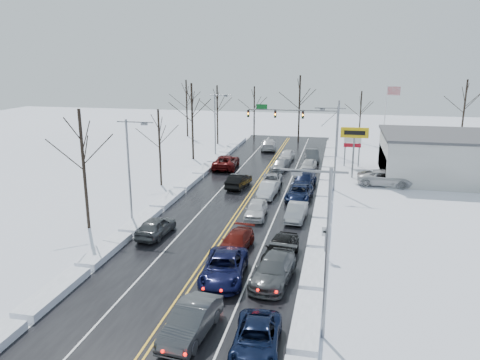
% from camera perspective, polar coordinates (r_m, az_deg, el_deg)
% --- Properties ---
extents(ground, '(160.00, 160.00, 0.00)m').
position_cam_1_polar(ground, '(42.94, -0.35, -4.20)').
color(ground, silver).
rests_on(ground, ground).
extents(road_surface, '(14.00, 84.00, 0.01)m').
position_cam_1_polar(road_surface, '(44.79, 0.20, -3.38)').
color(road_surface, black).
rests_on(road_surface, ground).
extents(snow_bank_left, '(1.51, 72.00, 0.49)m').
position_cam_1_polar(snow_bank_left, '(46.88, -8.94, -2.73)').
color(snow_bank_left, white).
rests_on(snow_bank_left, ground).
extents(snow_bank_right, '(1.51, 72.00, 0.49)m').
position_cam_1_polar(snow_bank_right, '(43.94, 9.97, -3.99)').
color(snow_bank_right, white).
rests_on(snow_bank_right, ground).
extents(traffic_signal_mast, '(13.28, 0.39, 8.00)m').
position_cam_1_polar(traffic_signal_mast, '(68.35, 7.62, 7.56)').
color(traffic_signal_mast, slate).
rests_on(traffic_signal_mast, ground).
extents(tires_plus_sign, '(3.20, 0.34, 6.00)m').
position_cam_1_polar(tires_plus_sign, '(56.37, 13.77, 5.22)').
color(tires_plus_sign, slate).
rests_on(tires_plus_sign, ground).
extents(used_vehicles_sign, '(2.20, 0.22, 4.65)m').
position_cam_1_polar(used_vehicles_sign, '(62.56, 13.56, 4.60)').
color(used_vehicles_sign, slate).
rests_on(used_vehicles_sign, ground).
extents(speed_limit_sign, '(0.55, 0.09, 2.35)m').
position_cam_1_polar(speed_limit_sign, '(33.97, 10.37, -6.80)').
color(speed_limit_sign, slate).
rests_on(speed_limit_sign, ground).
extents(flagpole, '(1.87, 1.20, 10.00)m').
position_cam_1_polar(flagpole, '(70.38, 17.41, 7.59)').
color(flagpole, silver).
rests_on(flagpole, ground).
extents(dealership_building, '(20.40, 12.40, 5.30)m').
position_cam_1_polar(dealership_building, '(60.66, 26.41, 2.50)').
color(dealership_building, beige).
rests_on(dealership_building, ground).
extents(streetlight_se, '(3.20, 0.25, 9.00)m').
position_cam_1_polar(streetlight_se, '(23.32, 10.13, -7.36)').
color(streetlight_se, slate).
rests_on(streetlight_se, ground).
extents(streetlight_ne, '(3.20, 0.25, 9.00)m').
position_cam_1_polar(streetlight_ne, '(50.38, 11.43, 4.61)').
color(streetlight_ne, slate).
rests_on(streetlight_ne, ground).
extents(streetlight_sw, '(3.20, 0.25, 9.00)m').
position_cam_1_polar(streetlight_sw, '(40.45, -13.18, 2.02)').
color(streetlight_sw, slate).
rests_on(streetlight_sw, ground).
extents(streetlight_nw, '(3.20, 0.25, 9.00)m').
position_cam_1_polar(streetlight_nw, '(66.44, -2.90, 7.32)').
color(streetlight_nw, slate).
rests_on(streetlight_nw, ground).
extents(tree_left_b, '(4.00, 4.00, 10.00)m').
position_cam_1_polar(tree_left_b, '(39.89, -18.71, 3.91)').
color(tree_left_b, '#2D231C').
rests_on(tree_left_b, ground).
extents(tree_left_c, '(3.40, 3.40, 8.50)m').
position_cam_1_polar(tree_left_c, '(52.01, -9.84, 5.70)').
color(tree_left_c, '#2D231C').
rests_on(tree_left_c, ground).
extents(tree_left_d, '(4.20, 4.20, 10.50)m').
position_cam_1_polar(tree_left_d, '(65.12, -5.88, 8.90)').
color(tree_left_d, '#2D231C').
rests_on(tree_left_d, ground).
extents(tree_left_e, '(3.80, 3.80, 9.50)m').
position_cam_1_polar(tree_left_e, '(76.53, -2.79, 9.32)').
color(tree_left_e, '#2D231C').
rests_on(tree_left_e, ground).
extents(tree_far_a, '(4.00, 4.00, 10.00)m').
position_cam_1_polar(tree_far_a, '(84.29, -6.54, 9.99)').
color(tree_far_a, '#2D231C').
rests_on(tree_far_a, ground).
extents(tree_far_b, '(3.60, 3.60, 9.00)m').
position_cam_1_polar(tree_far_b, '(82.32, 1.75, 9.48)').
color(tree_far_b, '#2D231C').
rests_on(tree_far_b, ground).
extents(tree_far_c, '(4.40, 4.40, 11.00)m').
position_cam_1_polar(tree_far_c, '(79.16, 7.29, 10.17)').
color(tree_far_c, '#2D231C').
rests_on(tree_far_c, ground).
extents(tree_far_d, '(3.40, 3.40, 8.50)m').
position_cam_1_polar(tree_far_d, '(80.59, 14.52, 8.65)').
color(tree_far_d, '#2D231C').
rests_on(tree_far_d, ground).
extents(tree_far_e, '(4.20, 4.20, 10.50)m').
position_cam_1_polar(tree_far_e, '(83.14, 25.77, 8.81)').
color(tree_far_e, '#2D231C').
rests_on(tree_far_e, ground).
extents(queued_car_1, '(2.28, 5.20, 1.66)m').
position_cam_1_polar(queued_car_1, '(25.70, -5.94, -18.33)').
color(queued_car_1, '#3C3E40').
rests_on(queued_car_1, ground).
extents(queued_car_2, '(3.22, 6.06, 1.62)m').
position_cam_1_polar(queued_car_2, '(31.11, -1.95, -11.96)').
color(queued_car_2, black).
rests_on(queued_car_2, ground).
extents(queued_car_3, '(2.33, 4.87, 1.37)m').
position_cam_1_polar(queued_car_3, '(35.34, -0.47, -8.53)').
color(queued_car_3, '#530F0B').
rests_on(queued_car_3, ground).
extents(queued_car_4, '(1.97, 4.51, 1.51)m').
position_cam_1_polar(queued_car_4, '(42.20, 1.96, -4.56)').
color(queued_car_4, silver).
rests_on(queued_car_4, ground).
extents(queued_car_5, '(1.76, 4.54, 1.47)m').
position_cam_1_polar(queued_car_5, '(48.24, 3.38, -2.06)').
color(queued_car_5, silver).
rests_on(queued_car_5, ground).
extents(queued_car_6, '(2.45, 4.87, 1.32)m').
position_cam_1_polar(queued_car_6, '(52.13, 3.86, -0.77)').
color(queued_car_6, '#999BA1').
rests_on(queued_car_6, ground).
extents(queued_car_7, '(2.46, 4.76, 1.32)m').
position_cam_1_polar(queued_car_7, '(59.58, 4.90, 1.20)').
color(queued_car_7, '#94979C').
rests_on(queued_car_7, ground).
extents(queued_car_8, '(2.09, 4.47, 1.48)m').
position_cam_1_polar(queued_car_8, '(65.13, 5.71, 2.36)').
color(queued_car_8, silver).
rests_on(queued_car_8, ground).
extents(queued_car_10, '(2.60, 5.07, 1.37)m').
position_cam_1_polar(queued_car_10, '(24.48, 1.98, -20.14)').
color(queued_car_10, black).
rests_on(queued_car_10, ground).
extents(queued_car_11, '(2.81, 5.74, 1.61)m').
position_cam_1_polar(queued_car_11, '(30.89, 4.10, -12.20)').
color(queued_car_11, '#46494B').
rests_on(queued_car_11, ground).
extents(queued_car_12, '(2.53, 5.04, 1.65)m').
position_cam_1_polar(queued_car_12, '(34.07, 4.96, -9.52)').
color(queued_car_12, black).
rests_on(queued_car_12, ground).
extents(queued_car_13, '(1.79, 4.50, 1.46)m').
position_cam_1_polar(queued_car_13, '(41.89, 6.86, -4.81)').
color(queued_car_13, '#96999D').
rests_on(queued_car_13, ground).
extents(queued_car_14, '(2.67, 5.30, 1.44)m').
position_cam_1_polar(queued_car_14, '(47.64, 7.19, -2.38)').
color(queued_car_14, black).
rests_on(queued_car_14, ground).
extents(queued_car_15, '(2.71, 5.48, 1.53)m').
position_cam_1_polar(queued_car_15, '(52.27, 7.82, -0.84)').
color(queued_car_15, black).
rests_on(queued_car_15, ground).
extents(queued_car_16, '(2.16, 4.52, 1.49)m').
position_cam_1_polar(queued_car_16, '(59.53, 8.30, 1.09)').
color(queued_car_16, silver).
rests_on(queued_car_16, ground).
extents(queued_car_17, '(2.40, 5.18, 1.65)m').
position_cam_1_polar(queued_car_17, '(65.03, 8.72, 2.25)').
color(queued_car_17, '#3C3E41').
rests_on(queued_car_17, ground).
extents(oncoming_car_0, '(2.19, 4.88, 1.55)m').
position_cam_1_polar(oncoming_car_0, '(51.58, -0.16, -0.91)').
color(oncoming_car_0, black).
rests_on(oncoming_car_0, ground).
extents(oncoming_car_1, '(3.27, 6.37, 1.72)m').
position_cam_1_polar(oncoming_car_1, '(60.44, -1.70, 1.45)').
color(oncoming_car_1, '#4A0A09').
rests_on(oncoming_car_1, ground).
extents(oncoming_car_2, '(3.02, 5.96, 1.66)m').
position_cam_1_polar(oncoming_car_2, '(72.57, 3.49, 3.71)').
color(oncoming_car_2, silver).
rests_on(oncoming_car_2, ground).
extents(oncoming_car_3, '(2.20, 4.78, 1.59)m').
position_cam_1_polar(oncoming_car_3, '(38.60, -10.16, -6.69)').
color(oncoming_car_3, '#45484A').
rests_on(oncoming_car_3, ground).
extents(parked_car_0, '(6.25, 3.07, 1.71)m').
position_cam_1_polar(parked_car_0, '(54.86, 17.24, -0.63)').
color(parked_car_0, silver).
rests_on(parked_car_0, ground).
extents(parked_car_1, '(2.56, 5.19, 1.45)m').
position_cam_1_polar(parked_car_1, '(57.83, 19.75, -0.06)').
color(parked_car_1, '#3B3D40').
rests_on(parked_car_1, ground).
extents(parked_car_2, '(1.82, 4.29, 1.45)m').
position_cam_1_polar(parked_car_2, '(63.57, 17.57, 1.42)').
color(parked_car_2, gray).
rests_on(parked_car_2, ground).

